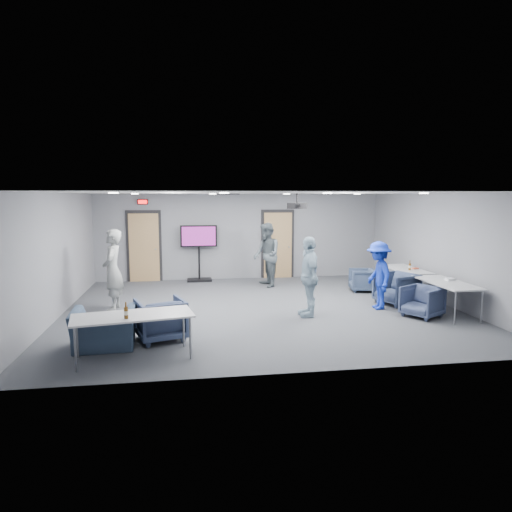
{
  "coord_description": "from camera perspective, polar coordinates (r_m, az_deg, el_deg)",
  "views": [
    {
      "loc": [
        -1.72,
        -10.37,
        2.63
      ],
      "look_at": [
        -0.07,
        0.34,
        1.2
      ],
      "focal_mm": 32.0,
      "sensor_mm": 36.0,
      "label": 1
    }
  ],
  "objects": [
    {
      "name": "bottle_right",
      "position": [
        12.41,
        18.66,
        -1.25
      ],
      "size": [
        0.07,
        0.07,
        0.26
      ],
      "color": "#5B370F",
      "rests_on": "table_right_a"
    },
    {
      "name": "chair_right_a",
      "position": [
        13.0,
        13.16,
        -2.95
      ],
      "size": [
        0.8,
        0.79,
        0.63
      ],
      "primitive_type": "imported",
      "rotation": [
        0.0,
        0.0,
        -1.76
      ],
      "color": "#334058",
      "rests_on": "floor"
    },
    {
      "name": "ceiling",
      "position": [
        10.51,
        0.65,
        7.9
      ],
      "size": [
        9.0,
        9.0,
        0.0
      ],
      "primitive_type": "plane",
      "rotation": [
        3.14,
        0.0,
        0.0
      ],
      "color": "white",
      "rests_on": "wall_back"
    },
    {
      "name": "exit_sign",
      "position": [
        14.36,
        -13.98,
        6.58
      ],
      "size": [
        0.32,
        0.08,
        0.16
      ],
      "color": "black",
      "rests_on": "wall_back"
    },
    {
      "name": "floor",
      "position": [
        10.84,
        0.63,
        -6.53
      ],
      "size": [
        9.0,
        9.0,
        0.0
      ],
      "primitive_type": "plane",
      "color": "#34373B",
      "rests_on": "ground"
    },
    {
      "name": "person_a",
      "position": [
        10.99,
        -17.47,
        -1.69
      ],
      "size": [
        0.49,
        0.71,
        1.88
      ],
      "primitive_type": "imported",
      "rotation": [
        0.0,
        0.0,
        -1.62
      ],
      "color": "gray",
      "rests_on": "floor"
    },
    {
      "name": "projector",
      "position": [
        10.76,
        5.14,
        6.28
      ],
      "size": [
        0.45,
        0.42,
        0.36
      ],
      "rotation": [
        0.0,
        0.0,
        0.39
      ],
      "color": "black",
      "rests_on": "ceiling"
    },
    {
      "name": "wall_front",
      "position": [
        6.72,
        6.25,
        -3.51
      ],
      "size": [
        9.0,
        0.02,
        2.7
      ],
      "primitive_type": "cube",
      "color": "slate",
      "rests_on": "floor"
    },
    {
      "name": "chair_front_b",
      "position": [
        8.43,
        -18.48,
        -8.62
      ],
      "size": [
        1.11,
        0.98,
        0.69
      ],
      "primitive_type": "imported",
      "rotation": [
        0.0,
        0.0,
        3.2
      ],
      "color": "#384961",
      "rests_on": "floor"
    },
    {
      "name": "person_d",
      "position": [
        11.01,
        15.06,
        -2.35
      ],
      "size": [
        0.65,
        1.06,
        1.58
      ],
      "primitive_type": "imported",
      "rotation": [
        0.0,
        0.0,
        -1.63
      ],
      "color": "#182FA2",
      "rests_on": "floor"
    },
    {
      "name": "person_b",
      "position": [
        13.22,
        1.33,
        0.14
      ],
      "size": [
        0.83,
        1.0,
        1.86
      ],
      "primitive_type": "imported",
      "rotation": [
        0.0,
        0.0,
        -1.42
      ],
      "color": "#505A60",
      "rests_on": "floor"
    },
    {
      "name": "wrapper",
      "position": [
        11.25,
        23.06,
        -2.69
      ],
      "size": [
        0.24,
        0.19,
        0.05
      ],
      "primitive_type": "cube",
      "rotation": [
        0.0,
        0.0,
        0.2
      ],
      "color": "silver",
      "rests_on": "table_right_b"
    },
    {
      "name": "door_right",
      "position": [
        14.7,
        2.73,
        1.41
      ],
      "size": [
        1.06,
        0.17,
        2.24
      ],
      "color": "black",
      "rests_on": "wall_back"
    },
    {
      "name": "hvac_diffuser",
      "position": [
        13.23,
        -3.51,
        7.74
      ],
      "size": [
        0.6,
        0.6,
        0.03
      ],
      "primitive_type": "cube",
      "color": "black",
      "rests_on": "ceiling"
    },
    {
      "name": "table_right_a",
      "position": [
        12.65,
        18.25,
        -1.73
      ],
      "size": [
        0.7,
        1.69,
        0.73
      ],
      "rotation": [
        0.0,
        0.0,
        1.57
      ],
      "color": "silver",
      "rests_on": "floor"
    },
    {
      "name": "table_front_left",
      "position": [
        7.67,
        -15.14,
        -7.42
      ],
      "size": [
        2.01,
        1.12,
        0.73
      ],
      "rotation": [
        0.0,
        0.0,
        0.18
      ],
      "color": "silver",
      "rests_on": "floor"
    },
    {
      "name": "door_left",
      "position": [
        14.47,
        -13.8,
        1.1
      ],
      "size": [
        1.06,
        0.17,
        2.24
      ],
      "color": "black",
      "rests_on": "wall_back"
    },
    {
      "name": "table_right_b",
      "position": [
        11.02,
        22.73,
        -3.24
      ],
      "size": [
        0.76,
        1.81,
        0.73
      ],
      "rotation": [
        0.0,
        0.0,
        1.57
      ],
      "color": "silver",
      "rests_on": "floor"
    },
    {
      "name": "chair_front_a",
      "position": [
        8.63,
        -11.86,
        -7.74
      ],
      "size": [
        1.03,
        1.05,
        0.77
      ],
      "primitive_type": "imported",
      "rotation": [
        0.0,
        0.0,
        3.44
      ],
      "color": "#384461",
      "rests_on": "floor"
    },
    {
      "name": "chair_right_b",
      "position": [
        11.67,
        17.14,
        -3.9
      ],
      "size": [
        1.08,
        1.07,
        0.78
      ],
      "primitive_type": "imported",
      "rotation": [
        0.0,
        0.0,
        -1.22
      ],
      "color": "#333F59",
      "rests_on": "floor"
    },
    {
      "name": "wall_right",
      "position": [
        12.16,
        22.05,
        0.92
      ],
      "size": [
        0.02,
        8.0,
        2.7
      ],
      "primitive_type": "cube",
      "color": "slate",
      "rests_on": "floor"
    },
    {
      "name": "chair_right_c",
      "position": [
        10.64,
        20.03,
        -5.38
      ],
      "size": [
        1.01,
        1.0,
        0.68
      ],
      "primitive_type": "imported",
      "rotation": [
        0.0,
        0.0,
        -1.04
      ],
      "color": "#374260",
      "rests_on": "floor"
    },
    {
      "name": "wall_back",
      "position": [
        14.53,
        -1.94,
        2.46
      ],
      "size": [
        9.0,
        0.02,
        2.7
      ],
      "primitive_type": "cube",
      "color": "slate",
      "rests_on": "floor"
    },
    {
      "name": "wall_left",
      "position": [
        10.81,
        -23.6,
        0.09
      ],
      "size": [
        0.02,
        8.0,
        2.7
      ],
      "primitive_type": "cube",
      "color": "slate",
      "rests_on": "floor"
    },
    {
      "name": "snack_box",
      "position": [
        12.66,
        19.29,
        -1.46
      ],
      "size": [
        0.18,
        0.14,
        0.04
      ],
      "primitive_type": "cube",
      "rotation": [
        0.0,
        0.0,
        0.21
      ],
      "color": "#CC5133",
      "rests_on": "table_right_a"
    },
    {
      "name": "person_c",
      "position": [
        10.04,
        6.61,
        -2.56
      ],
      "size": [
        0.47,
        1.05,
        1.76
      ],
      "primitive_type": "imported",
      "rotation": [
        0.0,
        0.0,
        -1.61
      ],
      "color": "#99B3C4",
      "rests_on": "floor"
    },
    {
      "name": "downlights",
      "position": [
        10.51,
        0.65,
        7.82
      ],
      "size": [
        6.18,
        3.78,
        0.02
      ],
      "color": "white",
      "rests_on": "ceiling"
    },
    {
      "name": "bottle_front",
      "position": [
        7.44,
        -15.93,
        -6.81
      ],
      "size": [
        0.07,
        0.07,
        0.26
      ],
      "color": "#5B370F",
      "rests_on": "table_front_left"
    },
    {
      "name": "tv_stand",
      "position": [
        14.22,
        -7.15,
        0.82
      ],
      "size": [
        1.13,
        0.54,
        1.74
      ],
      "color": "black",
      "rests_on": "floor"
    }
  ]
}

